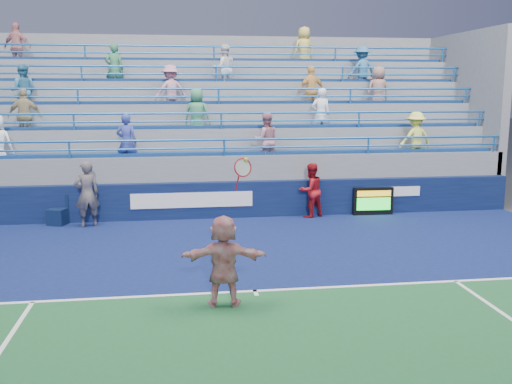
{
  "coord_description": "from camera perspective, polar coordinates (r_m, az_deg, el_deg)",
  "views": [
    {
      "loc": [
        -1.44,
        -10.34,
        3.86
      ],
      "look_at": [
        0.37,
        2.5,
        1.5
      ],
      "focal_mm": 40.0,
      "sensor_mm": 36.0,
      "label": 1
    }
  ],
  "objects": [
    {
      "name": "judge_chair",
      "position": [
        17.3,
        -19.19,
        -2.24
      ],
      "size": [
        0.61,
        0.62,
        0.85
      ],
      "color": "#0B1937",
      "rests_on": "ground"
    },
    {
      "name": "ball_girl",
      "position": [
        17.29,
        5.49,
        0.16
      ],
      "size": [
        0.99,
        0.9,
        1.65
      ],
      "primitive_type": "imported",
      "rotation": [
        0.0,
        0.0,
        3.56
      ],
      "color": "#A21219",
      "rests_on": "ground"
    },
    {
      "name": "sponsor_wall",
      "position": [
        17.22,
        -3.07,
        -0.78
      ],
      "size": [
        18.0,
        0.32,
        1.1
      ],
      "color": "#0A1138",
      "rests_on": "ground"
    },
    {
      "name": "serve_speed_board",
      "position": [
        17.93,
        11.63,
        -0.92
      ],
      "size": [
        1.25,
        0.17,
        0.86
      ],
      "color": "black",
      "rests_on": "ground"
    },
    {
      "name": "bleacher_stand",
      "position": [
        20.79,
        -4.02,
        3.9
      ],
      "size": [
        18.0,
        5.6,
        6.13
      ],
      "color": "slate",
      "rests_on": "ground"
    },
    {
      "name": "line_judge",
      "position": [
        16.66,
        -16.55,
        -0.2
      ],
      "size": [
        0.81,
        0.68,
        1.89
      ],
      "primitive_type": "imported",
      "rotation": [
        0.0,
        0.0,
        3.52
      ],
      "color": "#151B3C",
      "rests_on": "ground"
    },
    {
      "name": "ground",
      "position": [
        11.13,
        -0.1,
        -9.97
      ],
      "size": [
        120.0,
        120.0,
        0.0
      ],
      "primitive_type": "plane",
      "color": "#333538"
    },
    {
      "name": "tennis_player",
      "position": [
        10.23,
        -3.24,
        -6.86
      ],
      "size": [
        1.59,
        0.64,
        2.69
      ],
      "color": "silver",
      "rests_on": "ground"
    }
  ]
}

